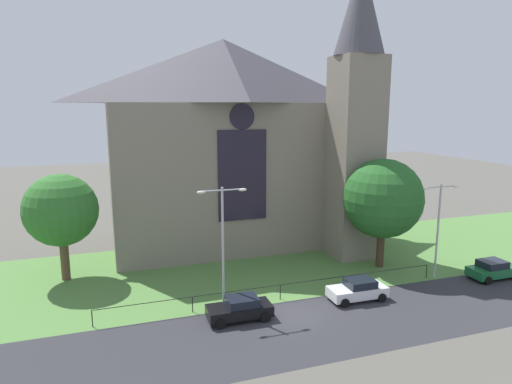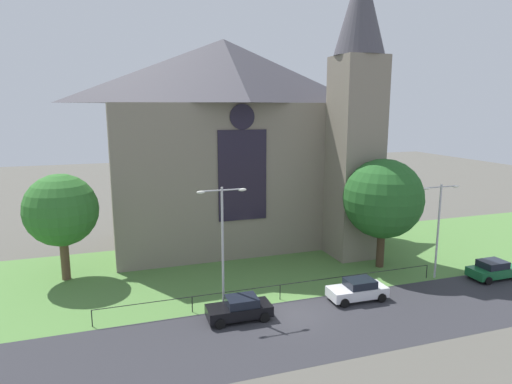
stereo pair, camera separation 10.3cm
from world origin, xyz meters
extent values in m
plane|color=#56544C|center=(0.00, 10.00, 0.00)|extent=(160.00, 160.00, 0.00)
cube|color=#2D2D33|center=(0.00, -2.00, 0.00)|extent=(120.00, 8.00, 0.01)
cube|color=#517F3D|center=(0.00, 8.00, 0.00)|extent=(120.00, 20.00, 0.01)
cube|color=gray|center=(-0.05, 17.70, 7.00)|extent=(22.00, 12.00, 14.00)
pyramid|color=#47444C|center=(-0.05, 17.70, 17.00)|extent=(22.00, 12.00, 6.00)
cube|color=black|center=(-0.05, 11.65, 7.70)|extent=(4.40, 0.16, 8.00)
cylinder|color=black|center=(-0.05, 11.65, 12.80)|extent=(2.20, 0.15, 2.20)
cube|color=gray|center=(9.95, 9.70, 9.00)|extent=(4.00, 4.00, 18.00)
cone|color=#47444C|center=(9.95, 9.70, 22.00)|extent=(4.40, 4.40, 8.00)
cylinder|color=black|center=(-0.05, 2.50, 1.10)|extent=(25.47, 0.05, 0.05)
cylinder|color=black|center=(-12.78, 2.50, 0.55)|extent=(0.07, 0.07, 1.10)
cylinder|color=black|center=(-6.41, 2.50, 0.55)|extent=(0.06, 0.07, 1.10)
cylinder|color=black|center=(-0.05, 2.50, 0.55)|extent=(0.07, 0.07, 1.10)
cylinder|color=black|center=(6.32, 2.50, 0.55)|extent=(0.06, 0.07, 1.10)
cylinder|color=black|center=(12.69, 2.50, 0.55)|extent=(0.07, 0.07, 1.10)
cylinder|color=#423021|center=(10.67, 6.06, 1.75)|extent=(0.66, 0.66, 3.50)
sphere|color=#235B23|center=(10.67, 6.06, 6.03)|extent=(6.74, 6.74, 6.74)
cylinder|color=#4C3823|center=(14.45, 13.38, 1.33)|extent=(0.57, 0.57, 2.65)
sphere|color=#428C38|center=(14.45, 13.38, 4.31)|extent=(4.42, 4.42, 4.42)
cylinder|color=brown|center=(-14.91, 11.61, 1.79)|extent=(0.68, 0.68, 3.58)
sphere|color=#2D6B28|center=(-14.91, 11.61, 5.71)|extent=(5.69, 5.69, 5.69)
cylinder|color=#B2B2B7|center=(-4.26, 2.40, 4.24)|extent=(0.16, 0.16, 8.48)
cylinder|color=#B2B2B7|center=(-4.96, 2.40, 8.28)|extent=(1.40, 0.10, 0.10)
cylinder|color=#B2B2B7|center=(-3.56, 2.40, 8.28)|extent=(1.40, 0.10, 0.10)
ellipsoid|color=white|center=(-5.66, 2.40, 8.23)|extent=(0.57, 0.26, 0.20)
ellipsoid|color=white|center=(-2.86, 2.40, 8.23)|extent=(0.57, 0.26, 0.20)
cylinder|color=#B2B2B7|center=(13.40, 2.40, 3.85)|extent=(0.16, 0.16, 7.69)
cylinder|color=#B2B2B7|center=(12.70, 2.40, 7.49)|extent=(1.40, 0.10, 0.10)
cylinder|color=#B2B2B7|center=(14.10, 2.40, 7.49)|extent=(1.40, 0.10, 0.10)
ellipsoid|color=white|center=(12.00, 2.40, 7.44)|extent=(0.57, 0.26, 0.20)
ellipsoid|color=white|center=(14.80, 2.40, 7.44)|extent=(0.57, 0.26, 0.20)
cube|color=black|center=(-3.71, 0.50, 0.61)|extent=(4.23, 1.88, 0.70)
cube|color=black|center=(-3.51, 0.50, 1.23)|extent=(2.03, 1.64, 0.55)
cylinder|color=black|center=(-5.20, -0.37, 0.32)|extent=(0.64, 0.23, 0.64)
cylinder|color=black|center=(-5.17, 1.43, 0.32)|extent=(0.64, 0.23, 0.64)
cylinder|color=black|center=(-2.26, -0.42, 0.32)|extent=(0.64, 0.23, 0.64)
cylinder|color=black|center=(-2.23, 1.37, 0.32)|extent=(0.64, 0.23, 0.64)
cube|color=silver|center=(5.19, 0.71, 0.61)|extent=(4.24, 1.89, 0.70)
cube|color=black|center=(5.39, 0.70, 1.23)|extent=(2.04, 1.64, 0.55)
cylinder|color=black|center=(3.70, -0.16, 0.32)|extent=(0.64, 0.23, 0.64)
cylinder|color=black|center=(3.74, 1.64, 0.32)|extent=(0.64, 0.23, 0.64)
cylinder|color=black|center=(6.64, -0.22, 0.32)|extent=(0.64, 0.23, 0.64)
cylinder|color=black|center=(6.68, 1.58, 0.32)|extent=(0.64, 0.23, 0.64)
cube|color=#196033|center=(17.81, 0.75, 0.61)|extent=(4.21, 1.83, 0.70)
cube|color=black|center=(17.61, 0.75, 1.23)|extent=(2.01, 1.61, 0.55)
cylinder|color=black|center=(19.27, 1.66, 0.32)|extent=(0.64, 0.22, 0.64)
cylinder|color=black|center=(16.33, 1.64, 0.32)|extent=(0.64, 0.22, 0.64)
cylinder|color=black|center=(16.34, -0.16, 0.32)|extent=(0.64, 0.22, 0.64)
camera|label=1|loc=(-11.44, -25.60, 13.66)|focal=31.46mm
camera|label=2|loc=(-11.34, -25.63, 13.66)|focal=31.46mm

